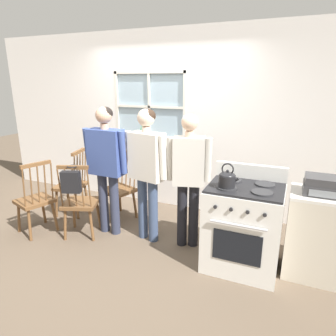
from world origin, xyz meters
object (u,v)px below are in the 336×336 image
at_px(chair_near_wall, 72,185).
at_px(chair_near_stove, 119,189).
at_px(chair_center_cluster, 36,201).
at_px(potted_plant, 141,135).
at_px(stereo, 322,186).
at_px(person_elderly_left, 106,159).
at_px(kettle, 227,179).
at_px(person_teen_center, 147,163).
at_px(handbag, 71,181).
at_px(chair_by_window, 80,203).
at_px(side_counter, 315,234).
at_px(person_adult_right, 189,171).
at_px(stove, 243,226).

distance_m(chair_near_wall, chair_near_stove, 0.76).
distance_m(chair_center_cluster, potted_plant, 1.83).
distance_m(chair_near_wall, stereo, 3.35).
distance_m(person_elderly_left, kettle, 1.59).
distance_m(chair_near_wall, person_teen_center, 1.53).
relative_size(handbag, stereo, 0.90).
bearing_deg(chair_by_window, chair_near_wall, -61.79).
bearing_deg(chair_by_window, side_counter, 166.04).
bearing_deg(handbag, person_adult_right, 22.54).
xyz_separation_m(chair_center_cluster, person_adult_right, (1.95, 0.48, 0.51)).
distance_m(chair_center_cluster, stereo, 3.41).
height_order(kettle, potted_plant, potted_plant).
height_order(person_elderly_left, side_counter, person_elderly_left).
distance_m(kettle, handbag, 1.82).
relative_size(chair_center_cluster, side_counter, 1.11).
bearing_deg(person_elderly_left, handbag, -115.08).
bearing_deg(chair_near_stove, stereo, 10.17).
height_order(chair_center_cluster, chair_near_stove, same).
bearing_deg(chair_by_window, kettle, 160.15).
bearing_deg(potted_plant, chair_near_stove, -91.07).
relative_size(person_elderly_left, kettle, 6.74).
height_order(chair_center_cluster, handbag, same).
bearing_deg(person_teen_center, chair_near_stove, 161.82).
relative_size(potted_plant, side_counter, 0.35).
bearing_deg(potted_plant, person_teen_center, -59.07).
distance_m(stove, side_counter, 0.72).
relative_size(chair_near_wall, person_teen_center, 0.60).
height_order(person_adult_right, potted_plant, person_adult_right).
bearing_deg(chair_center_cluster, person_adult_right, 122.40).
height_order(person_adult_right, side_counter, person_adult_right).
relative_size(chair_near_stove, person_adult_right, 0.62).
height_order(handbag, side_counter, handbag).
xyz_separation_m(chair_near_stove, person_adult_right, (1.17, -0.33, 0.51)).
relative_size(chair_by_window, potted_plant, 3.14).
bearing_deg(person_adult_right, chair_near_stove, 148.36).
bearing_deg(kettle, person_elderly_left, 172.50).
height_order(kettle, stereo, kettle).
height_order(chair_near_wall, person_elderly_left, person_elderly_left).
height_order(chair_near_wall, handbag, same).
height_order(chair_by_window, person_teen_center, person_teen_center).
height_order(chair_near_stove, person_adult_right, person_adult_right).
xyz_separation_m(chair_by_window, person_adult_right, (1.36, 0.31, 0.51)).
relative_size(chair_near_wall, stereo, 2.93).
distance_m(person_teen_center, side_counter, 1.98).
relative_size(chair_by_window, person_teen_center, 0.60).
relative_size(kettle, handbag, 0.80).
bearing_deg(stove, stereo, 10.71).
height_order(person_elderly_left, person_teen_center, person_elderly_left).
bearing_deg(stove, side_counter, 12.34).
xyz_separation_m(person_elderly_left, kettle, (1.58, -0.21, 0.01)).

